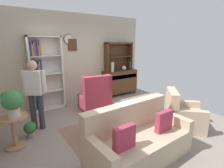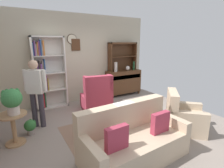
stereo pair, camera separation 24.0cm
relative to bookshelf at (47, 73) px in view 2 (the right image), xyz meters
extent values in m
cube|color=gray|center=(1.07, -1.94, -1.06)|extent=(5.40, 4.60, 0.02)
cube|color=#BCB299|center=(1.07, 0.19, 0.35)|extent=(5.00, 0.06, 2.80)
cylinder|color=beige|center=(0.86, 0.14, 0.97)|extent=(0.28, 0.03, 0.28)
torus|color=#382314|center=(0.86, 0.14, 0.97)|extent=(0.31, 0.02, 0.31)
cube|color=#4C2D19|center=(0.97, 0.14, 0.80)|extent=(0.28, 0.03, 0.36)
cube|color=#846651|center=(1.27, -2.24, -1.04)|extent=(2.78, 1.64, 0.01)
cube|color=silver|center=(-0.34, -0.01, 0.00)|extent=(0.04, 0.30, 2.10)
cube|color=silver|center=(0.52, -0.01, 0.00)|extent=(0.04, 0.30, 2.10)
cube|color=silver|center=(0.09, -0.01, 1.03)|extent=(0.90, 0.30, 0.04)
cube|color=silver|center=(0.09, -0.01, -1.03)|extent=(0.90, 0.30, 0.04)
cube|color=silver|center=(0.09, 0.13, 0.00)|extent=(0.90, 0.01, 2.10)
cube|color=silver|center=(0.09, -0.01, -0.50)|extent=(0.86, 0.30, 0.02)
cube|color=#337247|center=(-0.30, -0.03, -0.83)|extent=(0.04, 0.12, 0.34)
cube|color=#3F3833|center=(-0.25, -0.03, -0.86)|extent=(0.03, 0.21, 0.28)
cube|color=#723F7F|center=(-0.21, -0.03, -0.85)|extent=(0.03, 0.16, 0.29)
cube|color=#B22D33|center=(-0.18, -0.03, -0.81)|extent=(0.02, 0.24, 0.36)
cube|color=#B22D33|center=(-0.15, -0.03, -0.79)|extent=(0.03, 0.11, 0.40)
cube|color=#337247|center=(-0.11, -0.03, -0.78)|extent=(0.03, 0.13, 0.44)
cube|color=silver|center=(0.09, -0.01, 0.00)|extent=(0.86, 0.30, 0.02)
cube|color=#B22D33|center=(-0.31, -0.03, -0.28)|extent=(0.02, 0.15, 0.43)
cube|color=gold|center=(-0.27, -0.03, -0.28)|extent=(0.04, 0.24, 0.42)
cube|color=#CC7233|center=(-0.24, -0.03, -0.27)|extent=(0.02, 0.10, 0.43)
cube|color=gray|center=(-0.20, -0.03, -0.28)|extent=(0.03, 0.22, 0.42)
cube|color=gold|center=(-0.15, -0.03, -0.29)|extent=(0.04, 0.21, 0.40)
cube|color=#284C8C|center=(-0.11, -0.03, -0.31)|extent=(0.04, 0.11, 0.35)
cube|color=gold|center=(-0.07, -0.03, -0.34)|extent=(0.03, 0.17, 0.29)
cube|color=#723F7F|center=(-0.04, -0.03, -0.27)|extent=(0.03, 0.15, 0.44)
cube|color=gold|center=(0.00, -0.03, -0.31)|extent=(0.03, 0.20, 0.36)
cube|color=silver|center=(0.09, -0.01, 0.51)|extent=(0.86, 0.30, 0.02)
cube|color=#284C8C|center=(-0.31, -0.03, 0.16)|extent=(0.02, 0.16, 0.29)
cube|color=gray|center=(-0.27, -0.03, 0.21)|extent=(0.03, 0.19, 0.40)
cube|color=#723F7F|center=(-0.23, -0.03, 0.17)|extent=(0.04, 0.13, 0.31)
cube|color=#3F3833|center=(-0.19, -0.03, 0.20)|extent=(0.02, 0.22, 0.37)
cube|color=#723F7F|center=(-0.14, -0.03, 0.15)|extent=(0.04, 0.21, 0.28)
cube|color=gray|center=(-0.10, -0.03, 0.19)|extent=(0.04, 0.13, 0.36)
cube|color=#284C8C|center=(-0.05, -0.03, 0.22)|extent=(0.03, 0.19, 0.40)
cube|color=#284C8C|center=(-0.30, -0.03, 0.70)|extent=(0.04, 0.12, 0.36)
cube|color=#723F7F|center=(-0.26, -0.03, 0.72)|extent=(0.02, 0.23, 0.40)
cube|color=gray|center=(-0.23, -0.03, 0.68)|extent=(0.04, 0.16, 0.32)
cube|color=#CC7233|center=(-0.19, -0.03, 0.70)|extent=(0.02, 0.18, 0.37)
cube|color=#723F7F|center=(-0.15, -0.03, 0.72)|extent=(0.04, 0.15, 0.39)
cube|color=#284C8C|center=(-0.11, -0.03, 0.74)|extent=(0.03, 0.20, 0.43)
cube|color=gray|center=(-0.07, -0.03, 0.66)|extent=(0.03, 0.17, 0.28)
cube|color=#CC7233|center=(-0.03, -0.03, 0.73)|extent=(0.04, 0.11, 0.41)
cube|color=#4C2D19|center=(2.66, -0.08, -0.54)|extent=(1.30, 0.45, 0.82)
cube|color=#4C2D19|center=(2.06, -0.26, -1.00)|extent=(0.06, 0.06, 0.10)
cube|color=#4C2D19|center=(3.26, -0.26, -1.00)|extent=(0.06, 0.06, 0.10)
cube|color=#4C2D19|center=(2.06, 0.09, -1.00)|extent=(0.06, 0.06, 0.10)
cube|color=#4C2D19|center=(3.26, 0.09, -1.00)|extent=(0.06, 0.06, 0.10)
cube|color=#3D2414|center=(2.66, -0.30, -0.33)|extent=(1.20, 0.01, 0.14)
cube|color=#4C2D19|center=(2.13, 0.00, 0.37)|extent=(0.04, 0.26, 1.00)
cube|color=#4C2D19|center=(3.19, 0.00, 0.37)|extent=(0.04, 0.26, 1.00)
cube|color=#4C2D19|center=(2.66, 0.00, 0.84)|extent=(1.10, 0.26, 0.06)
cube|color=#4C2D19|center=(2.66, 0.00, 0.37)|extent=(1.06, 0.26, 0.02)
cube|color=#4C2D19|center=(2.66, 0.12, 0.37)|extent=(1.10, 0.01, 1.00)
cylinder|color=beige|center=(2.27, -0.16, 0.04)|extent=(0.11, 0.11, 0.33)
ellipsoid|color=beige|center=(2.79, -0.15, -0.04)|extent=(0.15, 0.15, 0.17)
cylinder|color=#194223|center=(3.05, -0.17, 0.03)|extent=(0.07, 0.07, 0.31)
cube|color=#C6AD8E|center=(0.75, -3.20, -0.84)|extent=(1.83, 0.91, 0.42)
cube|color=#C6AD8E|center=(0.74, -2.87, -0.39)|extent=(1.81, 0.26, 0.48)
cube|color=#C6AD8E|center=(-0.08, -3.23, -0.75)|extent=(0.17, 0.85, 0.60)
cube|color=#C6AD8E|center=(1.58, -3.17, -0.75)|extent=(0.17, 0.85, 0.60)
cube|color=#A33347|center=(0.31, -3.33, -0.45)|extent=(0.36, 0.11, 0.36)
cube|color=#A33347|center=(1.21, -3.30, -0.45)|extent=(0.36, 0.11, 0.36)
cube|color=white|center=(0.74, -2.87, -0.14)|extent=(0.37, 0.19, 0.00)
cube|color=#C6AD8E|center=(2.33, -2.99, -0.85)|extent=(1.08, 1.08, 0.40)
cube|color=#C6AD8E|center=(2.12, -2.78, -0.41)|extent=(0.65, 0.66, 0.48)
cube|color=#C6AD8E|center=(2.12, -3.21, -0.77)|extent=(0.66, 0.64, 0.55)
cube|color=#C6AD8E|center=(2.55, -2.77, -0.77)|extent=(0.66, 0.64, 0.55)
cube|color=#A33347|center=(1.16, -0.84, -0.84)|extent=(0.89, 0.91, 0.42)
cube|color=#A33347|center=(1.12, -1.13, -0.31)|extent=(0.80, 0.31, 0.63)
cube|color=#A33347|center=(1.46, -1.15, -0.22)|extent=(0.14, 0.29, 0.44)
cube|color=#A33347|center=(0.79, -1.04, -0.22)|extent=(0.14, 0.29, 0.44)
cylinder|color=#A87F56|center=(-0.97, -1.65, -0.44)|extent=(0.52, 0.52, 0.03)
cylinder|color=#A87F56|center=(-0.97, -1.65, -0.75)|extent=(0.08, 0.08, 0.59)
cylinder|color=#A87F56|center=(-0.97, -1.65, -1.03)|extent=(0.36, 0.36, 0.03)
cylinder|color=beige|center=(-0.93, -1.69, -0.34)|extent=(0.21, 0.21, 0.17)
sphere|color=#387F42|center=(-0.93, -1.69, -0.11)|extent=(0.35, 0.35, 0.35)
ellipsoid|color=#387F42|center=(-1.04, -1.65, -0.07)|extent=(0.10, 0.06, 0.25)
ellipsoid|color=#387F42|center=(-0.83, -1.62, -0.07)|extent=(0.10, 0.06, 0.25)
ellipsoid|color=#387F42|center=(-0.99, -1.59, -0.07)|extent=(0.10, 0.06, 0.25)
ellipsoid|color=#387F42|center=(-0.91, -1.57, -0.07)|extent=(0.10, 0.06, 0.25)
cylinder|color=gray|center=(-0.67, -1.44, -0.99)|extent=(0.14, 0.14, 0.11)
sphere|color=#2D6B33|center=(-0.67, -1.44, -0.83)|extent=(0.24, 0.24, 0.24)
ellipsoid|color=#2D6B33|center=(-0.65, -1.35, -0.81)|extent=(0.07, 0.04, 0.17)
ellipsoid|color=#2D6B33|center=(-0.59, -1.45, -0.81)|extent=(0.07, 0.04, 0.17)
cylinder|color=#38333D|center=(-0.53, -1.09, -0.64)|extent=(0.17, 0.17, 0.82)
cylinder|color=#38333D|center=(-0.38, -1.19, -0.64)|extent=(0.17, 0.17, 0.82)
cube|color=silver|center=(-0.45, -1.14, 0.03)|extent=(0.39, 0.35, 0.52)
sphere|color=tan|center=(-0.45, -1.14, 0.41)|extent=(0.28, 0.28, 0.20)
cylinder|color=silver|center=(-0.64, -1.01, 0.06)|extent=(0.11, 0.11, 0.48)
cylinder|color=silver|center=(-0.27, -1.26, 0.06)|extent=(0.11, 0.11, 0.48)
cube|color=#4C2D19|center=(0.69, -2.16, -0.64)|extent=(0.80, 0.50, 0.03)
cube|color=#4C2D19|center=(0.32, -2.38, -0.85)|extent=(0.05, 0.05, 0.39)
cube|color=#4C2D19|center=(1.06, -2.38, -0.85)|extent=(0.05, 0.05, 0.39)
cube|color=#4C2D19|center=(0.32, -1.94, -0.85)|extent=(0.05, 0.05, 0.39)
cube|color=#4C2D19|center=(1.06, -1.94, -0.85)|extent=(0.05, 0.05, 0.39)
cube|color=#CC7233|center=(0.61, -2.10, -0.61)|extent=(0.21, 0.15, 0.03)
cube|color=#3F3833|center=(0.61, -2.08, -0.59)|extent=(0.20, 0.15, 0.02)
cube|color=#B22D33|center=(0.62, -2.10, -0.57)|extent=(0.16, 0.14, 0.02)
camera|label=1|loc=(-1.07, -5.04, 0.89)|focal=27.42mm
camera|label=2|loc=(-0.87, -5.17, 0.89)|focal=27.42mm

